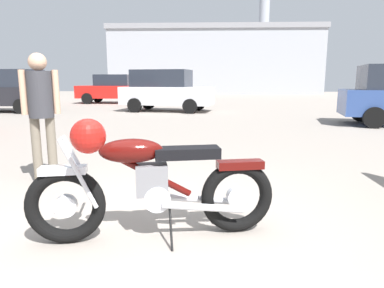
{
  "coord_description": "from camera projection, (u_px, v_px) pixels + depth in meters",
  "views": [
    {
      "loc": [
        0.52,
        -2.66,
        1.32
      ],
      "look_at": [
        0.27,
        1.19,
        0.6
      ],
      "focal_mm": 31.92,
      "sensor_mm": 36.0,
      "label": 1
    }
  ],
  "objects": [
    {
      "name": "bystander",
      "position": [
        41.0,
        105.0,
        4.3
      ],
      "size": [
        0.43,
        0.3,
        1.66
      ],
      "rotation": [
        0.0,
        0.0,
        5.11
      ],
      "color": "#706656",
      "rests_on": "ground_plane"
    },
    {
      "name": "vintage_motorcycle",
      "position": [
        148.0,
        183.0,
        2.82
      ],
      "size": [
        2.05,
        0.81,
        1.07
      ],
      "rotation": [
        0.0,
        0.0,
        3.36
      ],
      "color": "black",
      "rests_on": "ground_plane"
    },
    {
      "name": "ground_plane",
      "position": [
        151.0,
        239.0,
        2.88
      ],
      "size": [
        80.0,
        80.0,
        0.0
      ],
      "primitive_type": "plane",
      "color": "gray"
    },
    {
      "name": "silver_sedan_mid",
      "position": [
        7.0,
        90.0,
        14.52
      ],
      "size": [
        3.96,
        1.94,
        1.78
      ],
      "rotation": [
        0.0,
        0.0,
        3.1
      ],
      "color": "black",
      "rests_on": "ground_plane"
    },
    {
      "name": "industrial_building",
      "position": [
        215.0,
        61.0,
        37.94
      ],
      "size": [
        21.92,
        10.38,
        13.99
      ],
      "rotation": [
        0.0,
        0.0,
        0.02
      ],
      "color": "#9EA0A8",
      "rests_on": "ground_plane"
    },
    {
      "name": "blue_hatchback_right",
      "position": [
        114.0,
        89.0,
        20.14
      ],
      "size": [
        4.23,
        1.99,
        1.67
      ],
      "rotation": [
        0.0,
        0.0,
        3.12
      ],
      "color": "black",
      "rests_on": "ground_plane"
    },
    {
      "name": "white_estate_far",
      "position": [
        166.0,
        90.0,
        14.77
      ],
      "size": [
        4.12,
        2.3,
        1.78
      ],
      "rotation": [
        0.0,
        0.0,
        -0.17
      ],
      "color": "black",
      "rests_on": "ground_plane"
    }
  ]
}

